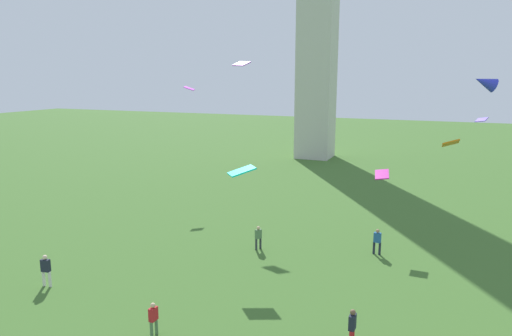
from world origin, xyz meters
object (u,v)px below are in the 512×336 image
object	(u,v)px
kite_flying_0	(482,120)
person_0	(377,240)
person_2	(352,326)
kite_flying_4	(189,88)
person_3	(46,269)
kite_flying_6	(242,171)
person_1	(258,236)
kite_flying_3	(451,143)
kite_flying_2	(485,82)
kite_flying_1	(241,64)
kite_flying_5	(382,174)
person_4	(153,317)

from	to	relation	value
kite_flying_0	person_0	bearing A→B (deg)	-87.02
person_2	kite_flying_4	bearing A→B (deg)	45.09
person_0	person_3	world-z (taller)	person_3
person_0	kite_flying_4	distance (m)	23.86
person_3	kite_flying_6	bearing A→B (deg)	34.58
person_1	kite_flying_4	size ratio (longest dim) A/B	1.47
person_3	kite_flying_3	world-z (taller)	kite_flying_3
kite_flying_3	kite_flying_4	world-z (taller)	kite_flying_4
person_3	kite_flying_2	bearing A→B (deg)	29.53
kite_flying_1	kite_flying_6	world-z (taller)	kite_flying_1
person_1	kite_flying_6	xyz separation A→B (m)	(-0.22, -2.16, 4.86)
kite_flying_5	person_0	bearing A→B (deg)	176.35
kite_flying_0	kite_flying_5	world-z (taller)	kite_flying_0
person_2	person_4	distance (m)	8.68
person_1	kite_flying_6	world-z (taller)	kite_flying_6
person_1	kite_flying_5	distance (m)	9.45
person_4	kite_flying_6	xyz separation A→B (m)	(0.18, 9.29, 4.87)
person_3	kite_flying_4	bearing A→B (deg)	92.60
kite_flying_2	kite_flying_5	xyz separation A→B (m)	(-5.90, -1.60, -6.21)
person_4	kite_flying_3	size ratio (longest dim) A/B	0.91
person_0	kite_flying_6	world-z (taller)	kite_flying_6
person_1	kite_flying_3	xyz separation A→B (m)	(11.48, 8.43, 5.79)
kite_flying_2	person_2	bearing A→B (deg)	-36.78
kite_flying_0	kite_flying_4	world-z (taller)	kite_flying_4
person_1	person_4	bearing A→B (deg)	-151.77
person_4	kite_flying_1	distance (m)	24.53
kite_flying_0	kite_flying_6	distance (m)	20.02
person_2	person_1	bearing A→B (deg)	43.00
kite_flying_4	kite_flying_6	xyz separation A→B (m)	(11.88, -14.24, -4.51)
kite_flying_2	kite_flying_3	world-z (taller)	kite_flying_2
person_1	person_2	xyz separation A→B (m)	(7.91, -8.94, 0.06)
person_0	person_3	distance (m)	19.96
kite_flying_2	kite_flying_5	size ratio (longest dim) A/B	1.25
person_2	kite_flying_2	distance (m)	18.95
kite_flying_5	person_1	bearing A→B (deg)	114.00
person_3	kite_flying_0	xyz separation A→B (m)	(22.34, 21.66, 7.11)
kite_flying_0	kite_flying_3	size ratio (longest dim) A/B	0.55
kite_flying_3	person_2	bearing A→B (deg)	167.24
person_4	kite_flying_4	world-z (taller)	kite_flying_4
person_1	kite_flying_6	bearing A→B (deg)	-155.59
kite_flying_5	kite_flying_6	xyz separation A→B (m)	(-7.47, -6.81, 0.96)
kite_flying_1	kite_flying_5	world-z (taller)	kite_flying_1
kite_flying_5	person_3	bearing A→B (deg)	122.89
person_4	kite_flying_0	distance (m)	28.36
person_4	kite_flying_1	bearing A→B (deg)	15.55
person_3	kite_flying_6	world-z (taller)	kite_flying_6
person_2	kite_flying_5	size ratio (longest dim) A/B	1.26
kite_flying_0	kite_flying_5	bearing A→B (deg)	-95.86
person_0	kite_flying_2	distance (m)	12.27
person_2	kite_flying_2	world-z (taller)	kite_flying_2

